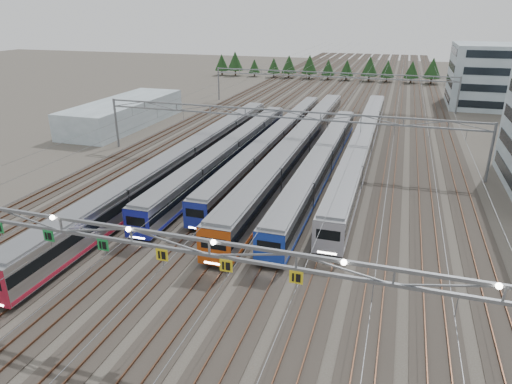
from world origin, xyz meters
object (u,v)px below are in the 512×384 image
(train_b, at_px, (230,152))
(depot_bldg_north, at_px, (502,76))
(west_shed, at_px, (124,113))
(train_e, at_px, (321,162))
(train_a, at_px, (186,159))
(gantry_far, at_px, (330,79))
(train_d, at_px, (299,145))
(train_f, at_px, (363,143))
(gantry_near, at_px, (130,239))
(gantry_mid, at_px, (282,120))
(train_c, at_px, (275,140))

(train_b, xyz_separation_m, depot_bldg_north, (44.52, 59.76, 5.01))
(west_shed, bearing_deg, train_e, -23.47)
(train_a, xyz_separation_m, gantry_far, (11.25, 54.03, 4.21))
(gantry_far, bearing_deg, train_d, -86.98)
(train_d, height_order, train_f, train_d)
(train_f, distance_m, gantry_near, 48.18)
(west_shed, bearing_deg, gantry_mid, -21.38)
(train_c, bearing_deg, gantry_far, 86.78)
(depot_bldg_north, bearing_deg, train_a, -126.99)
(train_a, xyz_separation_m, gantry_mid, (11.25, 9.03, 4.21))
(gantry_mid, relative_size, gantry_far, 1.00)
(train_f, height_order, gantry_mid, gantry_mid)
(gantry_near, xyz_separation_m, west_shed, (-35.44, 54.01, -4.68))
(train_e, bearing_deg, gantry_mid, 146.64)
(gantry_mid, bearing_deg, train_c, 114.38)
(train_f, relative_size, gantry_mid, 1.18)
(train_b, relative_size, train_c, 0.83)
(gantry_near, height_order, gantry_mid, gantry_near)
(train_e, height_order, west_shed, west_shed)
(train_c, xyz_separation_m, west_shed, (-33.24, 8.93, 0.42))
(train_a, bearing_deg, west_shed, 136.60)
(train_c, distance_m, west_shed, 34.42)
(train_b, relative_size, west_shed, 1.71)
(train_d, bearing_deg, depot_bldg_north, 56.54)
(train_b, distance_m, gantry_mid, 8.84)
(train_d, bearing_deg, train_f, 24.87)
(train_b, distance_m, gantry_near, 37.35)
(train_f, height_order, gantry_near, gantry_near)
(train_c, distance_m, train_f, 13.58)
(train_a, bearing_deg, train_e, 14.28)
(train_f, xyz_separation_m, gantry_far, (-11.25, 38.54, 4.22))
(train_a, height_order, train_d, train_d)
(train_b, height_order, train_d, train_d)
(train_b, bearing_deg, west_shed, 148.49)
(train_b, height_order, gantry_near, gantry_near)
(gantry_mid, height_order, gantry_far, same)
(train_d, bearing_deg, train_e, -56.22)
(train_d, distance_m, gantry_far, 42.97)
(gantry_far, bearing_deg, gantry_mid, -90.00)
(train_a, bearing_deg, train_c, 57.25)
(train_a, height_order, train_e, train_a)
(train_e, xyz_separation_m, west_shed, (-42.24, 18.34, 0.30))
(train_a, xyz_separation_m, train_d, (13.50, 11.31, 0.13))
(train_a, distance_m, depot_bldg_north, 81.61)
(train_a, bearing_deg, gantry_mid, 38.74)
(gantry_near, xyz_separation_m, gantry_mid, (0.05, 40.12, -0.70))
(gantry_near, bearing_deg, train_c, 92.80)
(train_d, xyz_separation_m, gantry_near, (-2.30, -42.40, 4.79))
(train_a, relative_size, depot_bldg_north, 3.00)
(gantry_near, bearing_deg, gantry_mid, 89.93)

